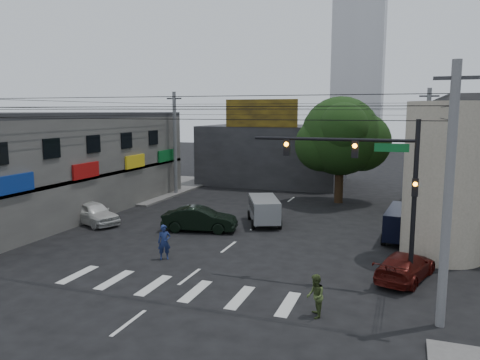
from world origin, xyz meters
The scene contains 19 objects.
ground centered at (0.00, 0.00, 0.00)m, with size 160.00×160.00×0.00m, color black.
sidewalk_far_left centered at (-18.00, 18.00, 0.07)m, with size 16.00×16.00×0.15m, color #514F4C.
building_left centered at (-18.00, 6.00, 3.50)m, with size 14.00×24.00×7.00m, color #4A4744.
corner_column centered at (11.00, 4.00, 4.00)m, with size 4.00×4.00×8.00m, color gray.
building_far centered at (-4.00, 26.00, 3.00)m, with size 14.00×10.00×6.00m, color #232326.
billboard centered at (-4.00, 21.10, 7.30)m, with size 7.00×0.30×2.60m, color olive.
tower_distant centered at (0.00, 70.00, 22.00)m, with size 9.00×9.00×44.00m, color silver.
street_tree centered at (4.00, 17.00, 5.47)m, with size 6.40×6.40×8.70m.
traffic_gantry centered at (7.82, -1.00, 4.83)m, with size 7.10×0.35×7.20m.
utility_pole_near_right centered at (10.50, -4.50, 4.60)m, with size 0.32×0.32×9.20m, color #59595B.
utility_pole_far_left centered at (-10.50, 16.00, 4.60)m, with size 0.32×0.32×9.20m, color #59595B.
utility_pole_far_right centered at (10.50, 16.00, 4.60)m, with size 0.32×0.32×9.20m, color #59595B.
dark_sedan centered at (-2.98, 4.70, 0.77)m, with size 4.87×2.49×1.53m, color black.
white_compact centered at (-10.50, 4.00, 0.76)m, with size 4.81×3.39×1.52m, color silver.
maroon_sedan centered at (9.30, -0.07, 0.62)m, with size 2.96×4.60×1.24m, color #3F0C09.
silver_minivan centered at (0.31, 7.83, 0.88)m, with size 3.20×4.44×1.76m, color gray, non-canonical shape.
navy_van centered at (9.14, 6.77, 0.93)m, with size 2.18×4.81×1.87m, color black, non-canonical shape.
traffic_officer centered at (-2.33, -1.08, 0.90)m, with size 0.78×0.71×1.79m, color #16224E.
pedestrian_olive centered at (6.20, -5.26, 0.81)m, with size 0.81×0.93×1.61m, color #3B4B22.
Camera 1 is at (9.06, -21.57, 7.54)m, focal length 35.00 mm.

